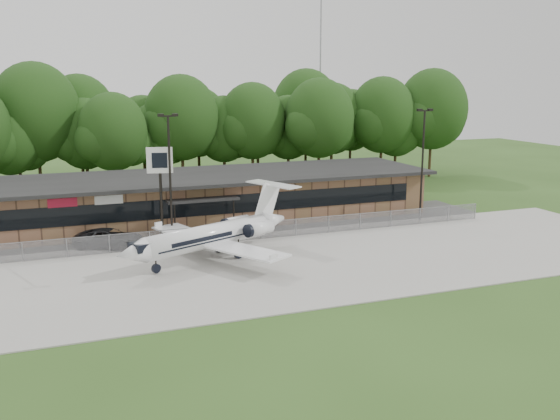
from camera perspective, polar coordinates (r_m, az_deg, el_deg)
name	(u,v)px	position (r m, az deg, el deg)	size (l,w,h in m)	color
ground	(314,304)	(36.74, 3.09, -8.57)	(160.00, 160.00, 0.00)	#2D4B1A
apron	(267,266)	(43.76, -1.16, -5.10)	(64.00, 18.00, 0.08)	#9E9B93
parking_lot	(223,229)	(54.36, -5.24, -1.77)	(50.00, 9.00, 0.06)	#383835
terminal	(210,196)	(58.10, -6.46, 1.27)	(41.00, 11.65, 4.30)	brown
fence	(238,233)	(49.98, -3.86, -2.08)	(46.00, 0.04, 1.52)	gray
treeline	(170,125)	(74.94, -10.04, 7.66)	(72.00, 12.00, 15.00)	#143D13
radio_mast	(320,81)	(87.21, 3.69, 11.68)	(0.20, 0.20, 25.00)	gray
light_pole_mid	(170,169)	(49.25, -10.04, 3.72)	(1.55, 0.30, 10.23)	black
light_pole_right	(423,156)	(58.05, 12.92, 4.83)	(1.55, 0.30, 10.23)	black
business_jet	(214,236)	(44.97, -6.09, -2.37)	(14.58, 13.00, 5.04)	white
suv	(110,238)	(49.96, -15.32, -2.53)	(2.47, 5.36, 1.49)	#303133
pole_sign	(160,170)	(49.43, -10.91, 3.58)	(2.01, 0.66, 7.66)	black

